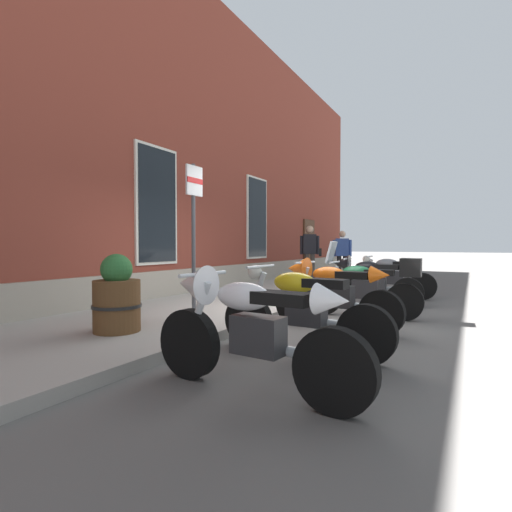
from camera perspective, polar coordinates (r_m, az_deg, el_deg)
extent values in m
plane|color=#565451|center=(6.94, 4.53, -8.81)|extent=(140.00, 140.00, 0.00)
cube|color=gray|center=(7.68, -6.00, -7.28)|extent=(32.36, 3.06, 0.14)
cube|color=silver|center=(6.34, 32.30, -10.01)|extent=(32.36, 0.12, 0.01)
cube|color=brown|center=(11.56, -27.59, 14.48)|extent=(26.36, 6.99, 7.73)
cube|color=gray|center=(8.59, -14.20, -4.49)|extent=(26.36, 0.10, 0.70)
cube|color=silver|center=(8.59, -14.37, 7.20)|extent=(1.22, 0.06, 2.52)
cube|color=black|center=(8.57, -14.23, 7.22)|extent=(1.10, 0.03, 2.40)
cube|color=silver|center=(12.15, 0.11, 5.59)|extent=(1.22, 0.06, 2.52)
cube|color=black|center=(12.14, 0.23, 5.59)|extent=(1.10, 0.03, 2.40)
cube|color=#472B19|center=(16.10, 7.75, 1.21)|extent=(1.10, 0.08, 2.30)
cylinder|color=black|center=(3.79, -9.77, -12.54)|extent=(0.17, 0.66, 0.65)
cylinder|color=black|center=(3.03, 11.48, -16.23)|extent=(0.17, 0.66, 0.65)
cylinder|color=silver|center=(3.67, -8.64, -8.68)|extent=(0.09, 0.33, 0.67)
cube|color=#28282B|center=(3.28, 0.30, -11.52)|extent=(0.25, 0.46, 0.32)
ellipsoid|color=silver|center=(3.31, -1.88, -5.91)|extent=(0.30, 0.54, 0.24)
cube|color=black|center=(3.11, 3.87, -6.22)|extent=(0.26, 0.50, 0.10)
cylinder|color=silver|center=(3.57, -7.71, -2.64)|extent=(0.62, 0.08, 0.04)
cylinder|color=silver|center=(3.27, 6.03, -13.94)|extent=(0.12, 0.46, 0.09)
cone|color=silver|center=(3.66, -9.24, -4.10)|extent=(0.39, 0.37, 0.36)
cone|color=silver|center=(2.92, 11.18, -6.36)|extent=(0.26, 0.28, 0.24)
cylinder|color=black|center=(4.91, -1.14, -9.37)|extent=(0.15, 0.64, 0.64)
cylinder|color=black|center=(4.30, 15.89, -11.00)|extent=(0.15, 0.64, 0.64)
cylinder|color=silver|center=(4.81, -0.14, -6.27)|extent=(0.09, 0.33, 0.68)
cube|color=#28282B|center=(4.50, 7.38, -8.06)|extent=(0.24, 0.45, 0.32)
ellipsoid|color=gold|center=(4.52, 5.66, -3.89)|extent=(0.29, 0.53, 0.24)
cube|color=black|center=(4.37, 10.15, -3.97)|extent=(0.24, 0.49, 0.10)
cylinder|color=silver|center=(4.73, 0.68, -1.58)|extent=(0.62, 0.07, 0.04)
cylinder|color=silver|center=(4.52, 11.53, -9.71)|extent=(0.11, 0.45, 0.09)
sphere|color=silver|center=(4.77, -0.14, -2.39)|extent=(0.18, 0.18, 0.18)
cylinder|color=black|center=(6.23, 5.68, -7.05)|extent=(0.19, 0.64, 0.63)
cylinder|color=black|center=(5.68, 17.93, -7.95)|extent=(0.19, 0.64, 0.63)
cylinder|color=silver|center=(6.14, 6.50, -4.60)|extent=(0.10, 0.33, 0.67)
cube|color=#28282B|center=(5.88, 11.98, -5.82)|extent=(0.27, 0.46, 0.32)
ellipsoid|color=orange|center=(5.90, 10.66, -2.70)|extent=(0.31, 0.55, 0.24)
cube|color=black|center=(5.76, 14.10, -2.73)|extent=(0.27, 0.50, 0.10)
cylinder|color=silver|center=(6.07, 7.18, -0.96)|extent=(0.62, 0.10, 0.04)
cylinder|color=silver|center=(5.89, 15.14, -7.09)|extent=(0.14, 0.46, 0.09)
cone|color=orange|center=(6.14, 6.10, -1.87)|extent=(0.39, 0.38, 0.36)
cone|color=orange|center=(5.63, 17.78, -2.66)|extent=(0.27, 0.28, 0.24)
cylinder|color=black|center=(7.19, 10.03, -5.96)|extent=(0.15, 0.63, 0.62)
cylinder|color=black|center=(6.93, 20.90, -6.32)|extent=(0.15, 0.63, 0.62)
cylinder|color=silver|center=(7.13, 10.81, -3.93)|extent=(0.08, 0.32, 0.64)
cube|color=#28282B|center=(6.99, 15.78, -4.71)|extent=(0.24, 0.45, 0.32)
ellipsoid|color=#195633|center=(7.00, 14.59, -2.35)|extent=(0.28, 0.53, 0.24)
cube|color=black|center=(6.93, 17.66, -2.33)|extent=(0.24, 0.49, 0.10)
cylinder|color=silver|center=(7.08, 11.45, -0.91)|extent=(0.62, 0.06, 0.04)
cylinder|color=silver|center=(7.08, 18.35, -5.72)|extent=(0.11, 0.45, 0.09)
cube|color=#B2BCC6|center=(7.09, 10.99, 0.55)|extent=(0.37, 0.16, 0.40)
cube|color=black|center=(6.86, 21.78, -1.57)|extent=(0.37, 0.34, 0.30)
cylinder|color=black|center=(8.58, 12.09, -4.80)|extent=(0.15, 0.61, 0.61)
cylinder|color=black|center=(8.36, 21.40, -5.04)|extent=(0.15, 0.61, 0.61)
cylinder|color=silver|center=(8.53, 12.75, -3.01)|extent=(0.09, 0.33, 0.67)
cube|color=#28282B|center=(8.41, 17.03, -3.73)|extent=(0.24, 0.45, 0.32)
ellipsoid|color=black|center=(8.42, 16.04, -1.58)|extent=(0.29, 0.53, 0.24)
cube|color=black|center=(8.36, 18.60, -1.56)|extent=(0.24, 0.49, 0.10)
cylinder|color=silver|center=(8.49, 13.29, -0.39)|extent=(0.62, 0.07, 0.04)
cylinder|color=silver|center=(8.50, 19.15, -4.57)|extent=(0.11, 0.45, 0.09)
cone|color=black|center=(8.52, 12.44, -1.05)|extent=(0.38, 0.36, 0.36)
cone|color=black|center=(8.31, 21.30, -1.46)|extent=(0.25, 0.27, 0.24)
cylinder|color=black|center=(9.91, 15.30, -3.93)|extent=(0.14, 0.62, 0.62)
cylinder|color=black|center=(9.73, 23.26, -4.10)|extent=(0.14, 0.62, 0.62)
cylinder|color=silver|center=(9.87, 15.88, -2.35)|extent=(0.08, 0.33, 0.68)
cube|color=#28282B|center=(9.78, 19.54, -2.98)|extent=(0.24, 0.45, 0.32)
ellipsoid|color=slate|center=(9.78, 18.69, -1.09)|extent=(0.28, 0.53, 0.24)
cube|color=black|center=(9.73, 20.90, -1.06)|extent=(0.24, 0.49, 0.10)
cylinder|color=silver|center=(9.84, 16.35, -0.06)|extent=(0.62, 0.06, 0.04)
cylinder|color=silver|center=(9.87, 21.36, -3.71)|extent=(0.11, 0.45, 0.09)
sphere|color=silver|center=(9.85, 15.89, -0.46)|extent=(0.18, 0.18, 0.18)
cylinder|color=#38332D|center=(12.00, 7.44, -1.72)|extent=(0.14, 0.14, 0.85)
cylinder|color=#38332D|center=(12.02, 8.30, -1.72)|extent=(0.14, 0.14, 0.85)
cube|color=black|center=(11.99, 7.88, 1.75)|extent=(0.35, 0.45, 0.60)
sphere|color=tan|center=(12.00, 7.89, 3.88)|extent=(0.23, 0.23, 0.23)
cylinder|color=black|center=(11.98, 6.69, 1.61)|extent=(0.09, 0.09, 0.57)
cylinder|color=black|center=(12.01, 9.07, 1.60)|extent=(0.09, 0.09, 0.57)
cube|color=black|center=(12.03, 9.39, 0.54)|extent=(0.14, 0.12, 0.24)
cylinder|color=black|center=(12.52, 12.92, -1.78)|extent=(0.14, 0.14, 0.78)
cylinder|color=black|center=(12.51, 12.10, -1.78)|extent=(0.14, 0.14, 0.78)
cube|color=#2D478C|center=(12.50, 12.53, 1.26)|extent=(0.32, 0.44, 0.55)
sphere|color=tan|center=(12.50, 12.54, 3.14)|extent=(0.21, 0.21, 0.21)
cylinder|color=#2D478C|center=(12.51, 13.67, 1.13)|extent=(0.09, 0.09, 0.52)
cylinder|color=#2D478C|center=(12.49, 11.38, 1.14)|extent=(0.09, 0.09, 0.52)
cube|color=black|center=(12.47, 11.06, 0.23)|extent=(0.14, 0.12, 0.24)
cylinder|color=#4C4C51|center=(5.86, -9.16, 2.01)|extent=(0.06, 0.06, 2.32)
cube|color=white|center=(5.93, -9.05, 10.86)|extent=(0.36, 0.03, 0.44)
cube|color=red|center=(5.92, -8.93, 10.87)|extent=(0.36, 0.01, 0.08)
cylinder|color=brown|center=(5.37, -19.74, -6.89)|extent=(0.59, 0.59, 0.67)
cylinder|color=black|center=(5.37, -19.74, -6.89)|extent=(0.62, 0.62, 0.04)
sphere|color=#28602D|center=(5.32, -19.79, -1.85)|extent=(0.40, 0.40, 0.40)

